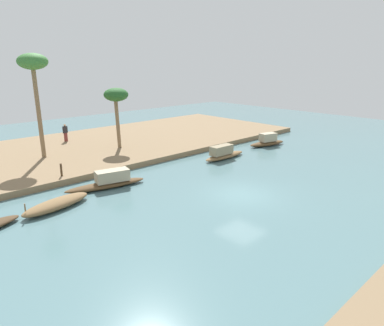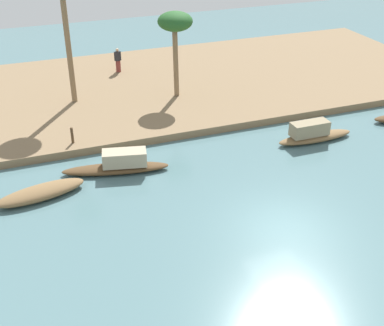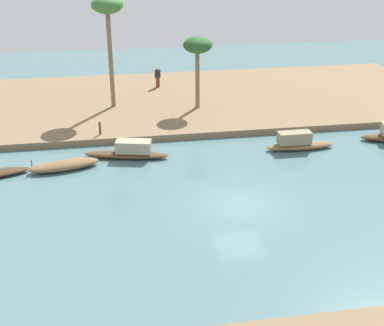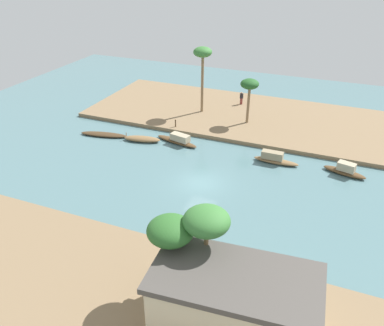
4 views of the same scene
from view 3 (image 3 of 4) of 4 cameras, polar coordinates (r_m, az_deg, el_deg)
name	(u,v)px [view 3 (image 3 of 4)]	position (r m, az deg, el deg)	size (l,w,h in m)	color
river_water	(240,204)	(27.16, 5.23, -4.43)	(72.82, 72.82, 0.00)	slate
riverbank_left	(189,100)	(42.03, -0.32, 6.84)	(39.62, 15.32, 0.43)	#846B4C
sampan_with_tall_canopy	(298,143)	(33.86, 11.36, 2.18)	(4.40, 1.00, 1.17)	brown
sampan_near_left_bank	(129,151)	(32.23, -6.80, 1.25)	(5.26, 2.13, 1.12)	brown
sampan_midstream	(64,165)	(31.47, -13.66, -0.21)	(4.20, 2.01, 0.90)	brown
person_on_near_bank	(158,78)	(44.52, -3.73, 9.13)	(0.48, 0.44, 1.67)	brown
mooring_post	(100,128)	(34.92, -9.92, 3.73)	(0.14, 0.14, 0.86)	#4C3823
palm_tree_left_near	(198,48)	(38.59, 0.61, 12.35)	(2.09, 2.09, 5.21)	#7F6647
palm_tree_left_far	(107,11)	(38.78, -9.11, 15.89)	(2.22, 2.22, 7.98)	#7F6647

